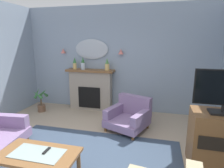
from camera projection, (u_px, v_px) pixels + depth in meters
wall_back at (117, 59)px, 5.23m from camera, size 6.22×0.10×2.88m
patterned_rug at (78, 168)px, 2.92m from camera, size 3.20×2.40×0.01m
fireplace at (91, 90)px, 5.39m from camera, size 1.36×0.36×1.16m
mantel_vase_right at (75, 63)px, 5.30m from camera, size 0.10×0.10×0.33m
mantel_vase_left at (83, 64)px, 5.24m from camera, size 0.12×0.12×0.35m
mantel_vase_centre at (107, 65)px, 5.08m from camera, size 0.12×0.12×0.34m
wall_mirror at (91, 49)px, 5.27m from camera, size 0.96×0.06×0.56m
wall_sconce_left at (63, 51)px, 5.43m from camera, size 0.14×0.14×0.14m
wall_sconce_right at (121, 52)px, 5.03m from camera, size 0.14×0.14×0.14m
coffee_table at (38, 157)px, 2.58m from camera, size 1.10×0.60×0.45m
tv_remote at (47, 151)px, 2.60m from camera, size 0.04×0.16×0.02m
armchair_in_corner at (129, 115)px, 4.22m from camera, size 1.04×1.06×0.71m
tv_cabinet at (218, 141)px, 2.87m from camera, size 0.80×0.57×0.90m
potted_plant_small_fern at (41, 101)px, 5.25m from camera, size 0.36×0.33×0.66m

